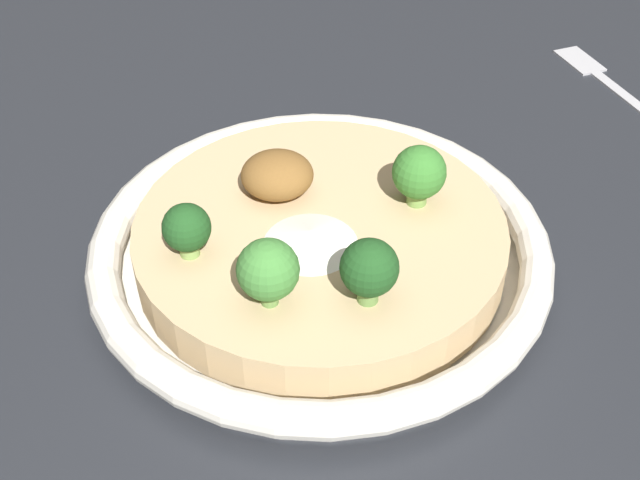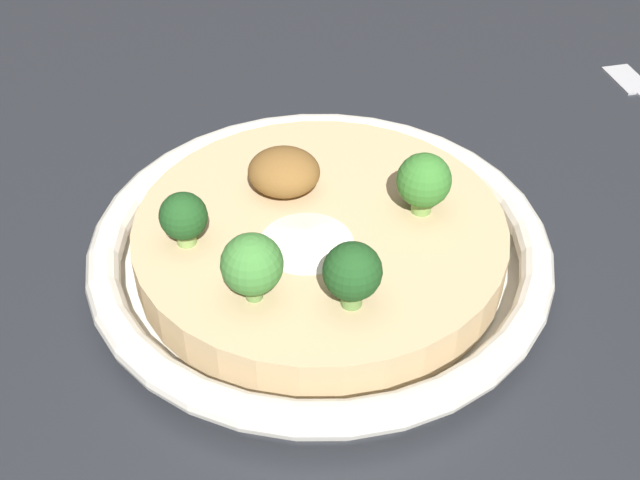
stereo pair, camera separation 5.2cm
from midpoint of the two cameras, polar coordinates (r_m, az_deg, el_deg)
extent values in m
plane|color=#23262B|center=(0.54, 2.78, -1.98)|extent=(6.00, 6.00, 0.00)
cylinder|color=silver|center=(0.53, 2.79, -1.66)|extent=(0.28, 0.28, 0.01)
torus|color=silver|center=(0.52, 2.85, -0.46)|extent=(0.30, 0.30, 0.02)
cylinder|color=tan|center=(0.52, 2.86, -0.12)|extent=(0.24, 0.24, 0.03)
cone|color=white|center=(0.49, 2.03, 0.13)|extent=(0.06, 0.06, 0.01)
ellipsoid|color=brown|center=(0.53, 0.24, 4.76)|extent=(0.05, 0.04, 0.03)
cylinder|color=#84A856|center=(0.49, -6.58, 0.37)|extent=(0.01, 0.01, 0.02)
sphere|color=#1E4C1E|center=(0.49, -6.70, 1.58)|extent=(0.03, 0.03, 0.03)
cylinder|color=#668E47|center=(0.45, 5.57, -3.85)|extent=(0.02, 0.02, 0.02)
sphere|color=#1E4C1E|center=(0.44, 5.71, -2.39)|extent=(0.03, 0.03, 0.03)
cylinder|color=#668E47|center=(0.45, -1.50, -3.39)|extent=(0.01, 0.01, 0.02)
sphere|color=#428438|center=(0.44, -1.53, -1.89)|extent=(0.04, 0.04, 0.04)
cylinder|color=#759E4C|center=(0.52, 10.11, 2.70)|extent=(0.02, 0.02, 0.02)
sphere|color=#387A2D|center=(0.51, 10.31, 4.09)|extent=(0.04, 0.04, 0.04)
cube|color=#B7B7BC|center=(0.79, 22.87, 10.49)|extent=(0.04, 0.05, 0.00)
camera|label=1|loc=(0.03, -87.13, 2.49)|focal=45.00mm
camera|label=2|loc=(0.03, 92.87, -2.49)|focal=45.00mm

